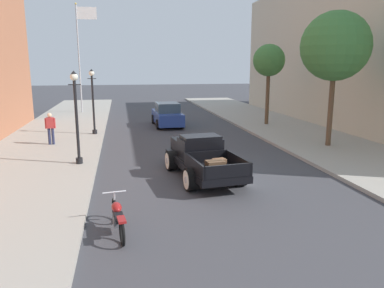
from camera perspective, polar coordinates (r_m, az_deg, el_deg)
ground_plane at (r=15.23m, az=2.61°, el=-4.10°), size 140.00×140.00×0.00m
sidewalk_left at (r=15.31m, az=-24.92°, el=-4.86°), size 5.50×64.00×0.15m
sidewalk_right at (r=18.27m, az=25.35°, el=-2.31°), size 5.50×64.00×0.15m
hotrod_truck_black at (r=14.38m, az=1.38°, el=-1.96°), size 2.55×5.07×1.58m
motorcycle_parked at (r=9.83m, az=-11.26°, el=-10.81°), size 0.62×2.11×0.93m
car_background_blue at (r=26.39m, az=-3.80°, el=4.42°), size 1.96×4.35×1.65m
pedestrian_sidewalk_left at (r=20.72m, az=-20.81°, el=2.49°), size 0.53×0.22×1.65m
street_lamp_near at (r=16.06m, az=-17.28°, el=4.89°), size 0.50×0.32×3.85m
street_lamp_far at (r=23.01m, az=-14.90°, el=7.00°), size 0.50×0.32×3.85m
flagpole at (r=34.21m, az=-16.58°, el=14.08°), size 1.74×0.16×9.16m
street_tree_nearest at (r=20.17m, az=21.05°, el=13.72°), size 3.39×3.39×6.67m
street_tree_second at (r=26.61m, az=11.67°, el=12.29°), size 2.18×2.18×5.48m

